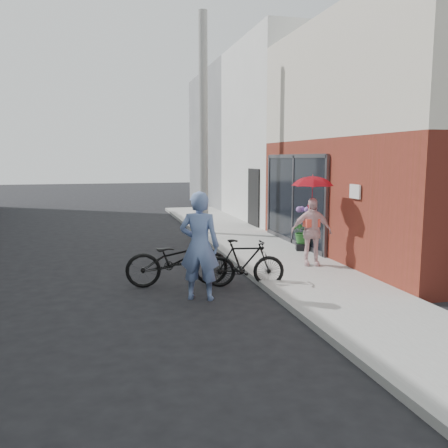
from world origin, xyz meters
name	(u,v)px	position (x,y,z in m)	size (l,w,h in m)	color
ground	(213,287)	(0.00, 0.00, 0.00)	(80.00, 80.00, 0.00)	black
sidewalk	(277,258)	(2.10, 2.00, 0.06)	(2.20, 24.00, 0.12)	gray
curb	(232,260)	(0.94, 2.00, 0.06)	(0.12, 24.00, 0.12)	#9E9E99
plaster_building	(334,134)	(7.20, 9.00, 3.50)	(8.00, 6.00, 7.00)	white
east_building_far	(274,140)	(7.20, 16.00, 3.50)	(8.00, 8.00, 7.00)	slate
utility_pole	(203,127)	(1.10, 6.00, 3.50)	(0.28, 0.28, 7.00)	#9E9E99
officer	(199,246)	(-0.42, -0.74, 0.98)	(0.71, 0.47, 1.96)	#667FB6
bike_left	(177,260)	(-0.67, 0.25, 0.53)	(0.71, 2.03, 1.07)	black
bike_right	(244,263)	(0.60, -0.13, 0.48)	(0.45, 1.58, 0.95)	black
kimono_woman	(311,232)	(2.46, 0.83, 0.88)	(0.90, 0.37, 1.53)	silver
parasol	(313,181)	(2.46, 0.83, 2.03)	(0.88, 0.88, 0.77)	red
planter	(302,247)	(3.00, 2.49, 0.21)	(0.34, 0.34, 0.18)	black
potted_plant	(303,231)	(3.00, 2.49, 0.62)	(0.57, 0.50, 0.64)	#2C6A2A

